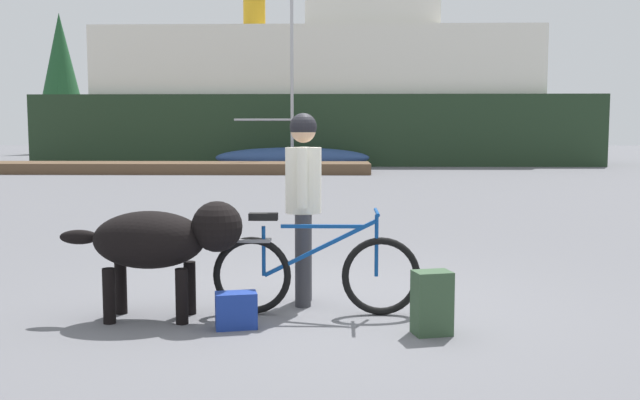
{
  "coord_description": "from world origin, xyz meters",
  "views": [
    {
      "loc": [
        0.23,
        -6.02,
        1.53
      ],
      "look_at": [
        0.04,
        0.86,
        0.86
      ],
      "focal_mm": 38.94,
      "sensor_mm": 36.0,
      "label": 1
    }
  ],
  "objects_px": {
    "bicycle": "(314,272)",
    "sailboat_moored": "(292,156)",
    "person_cyclist": "(303,190)",
    "ferry_boat": "(320,101)",
    "backpack": "(432,303)",
    "dog": "(163,240)",
    "handbag_pannier": "(236,310)"
  },
  "relations": [
    {
      "from": "bicycle",
      "to": "sailboat_moored",
      "type": "relative_size",
      "value": 0.19
    },
    {
      "from": "person_cyclist",
      "to": "ferry_boat",
      "type": "relative_size",
      "value": 0.06
    },
    {
      "from": "bicycle",
      "to": "person_cyclist",
      "type": "height_order",
      "value": "person_cyclist"
    },
    {
      "from": "backpack",
      "to": "sailboat_moored",
      "type": "xyz_separation_m",
      "value": [
        -2.72,
        25.01,
        0.28
      ]
    },
    {
      "from": "bicycle",
      "to": "dog",
      "type": "distance_m",
      "value": 1.28
    },
    {
      "from": "backpack",
      "to": "ferry_boat",
      "type": "height_order",
      "value": "ferry_boat"
    },
    {
      "from": "dog",
      "to": "sailboat_moored",
      "type": "distance_m",
      "value": 24.63
    },
    {
      "from": "sailboat_moored",
      "to": "dog",
      "type": "bearing_deg",
      "value": -88.65
    },
    {
      "from": "dog",
      "to": "backpack",
      "type": "height_order",
      "value": "dog"
    },
    {
      "from": "bicycle",
      "to": "handbag_pannier",
      "type": "bearing_deg",
      "value": -144.43
    },
    {
      "from": "person_cyclist",
      "to": "ferry_boat",
      "type": "distance_m",
      "value": 29.11
    },
    {
      "from": "handbag_pannier",
      "to": "sailboat_moored",
      "type": "height_order",
      "value": "sailboat_moored"
    },
    {
      "from": "bicycle",
      "to": "dog",
      "type": "relative_size",
      "value": 1.16
    },
    {
      "from": "bicycle",
      "to": "ferry_boat",
      "type": "distance_m",
      "value": 29.55
    },
    {
      "from": "handbag_pannier",
      "to": "ferry_boat",
      "type": "height_order",
      "value": "ferry_boat"
    },
    {
      "from": "person_cyclist",
      "to": "sailboat_moored",
      "type": "bearing_deg",
      "value": 94.04
    },
    {
      "from": "dog",
      "to": "person_cyclist",
      "type": "bearing_deg",
      "value": 25.97
    },
    {
      "from": "bicycle",
      "to": "sailboat_moored",
      "type": "distance_m",
      "value": 24.52
    },
    {
      "from": "person_cyclist",
      "to": "sailboat_moored",
      "type": "height_order",
      "value": "sailboat_moored"
    },
    {
      "from": "person_cyclist",
      "to": "handbag_pannier",
      "type": "height_order",
      "value": "person_cyclist"
    },
    {
      "from": "bicycle",
      "to": "sailboat_moored",
      "type": "height_order",
      "value": "sailboat_moored"
    },
    {
      "from": "person_cyclist",
      "to": "handbag_pannier",
      "type": "bearing_deg",
      "value": -121.13
    },
    {
      "from": "person_cyclist",
      "to": "backpack",
      "type": "relative_size",
      "value": 3.5
    },
    {
      "from": "person_cyclist",
      "to": "handbag_pannier",
      "type": "distance_m",
      "value": 1.29
    },
    {
      "from": "dog",
      "to": "ferry_boat",
      "type": "height_order",
      "value": "ferry_boat"
    },
    {
      "from": "handbag_pannier",
      "to": "sailboat_moored",
      "type": "distance_m",
      "value": 24.92
    },
    {
      "from": "bicycle",
      "to": "dog",
      "type": "xyz_separation_m",
      "value": [
        -1.23,
        -0.16,
        0.29
      ]
    },
    {
      "from": "person_cyclist",
      "to": "backpack",
      "type": "xyz_separation_m",
      "value": [
        1.02,
        -0.93,
        -0.78
      ]
    },
    {
      "from": "dog",
      "to": "backpack",
      "type": "distance_m",
      "value": 2.22
    },
    {
      "from": "sailboat_moored",
      "to": "ferry_boat",
      "type": "bearing_deg",
      "value": 77.73
    },
    {
      "from": "person_cyclist",
      "to": "handbag_pannier",
      "type": "relative_size",
      "value": 5.31
    },
    {
      "from": "bicycle",
      "to": "ferry_boat",
      "type": "height_order",
      "value": "ferry_boat"
    }
  ]
}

